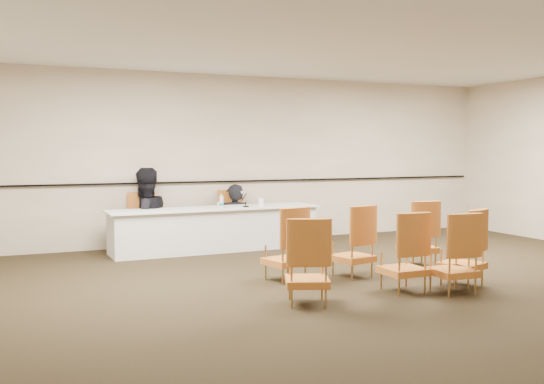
{
  "coord_description": "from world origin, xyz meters",
  "views": [
    {
      "loc": [
        -4.03,
        -6.32,
        1.67
      ],
      "look_at": [
        -0.17,
        2.6,
        0.99
      ],
      "focal_mm": 40.0,
      "sensor_mm": 36.0,
      "label": 1
    }
  ],
  "objects_px": {
    "panelist_main": "(234,229)",
    "panel_table": "(215,229)",
    "panelist_second": "(144,225)",
    "aud_chair_extra": "(453,253)",
    "aud_chair_front_right": "(418,233)",
    "coffee_cup": "(261,203)",
    "aud_chair_back_left": "(307,260)",
    "panelist_main_chair": "(234,217)",
    "aud_chair_front_left": "(285,244)",
    "panelist_second_chair": "(144,221)",
    "aud_chair_back_right": "(462,247)",
    "aud_chair_back_mid": "(403,251)",
    "drinking_glass": "(219,205)",
    "microphone": "(246,199)",
    "water_bottle": "(222,201)",
    "aud_chair_front_mid": "(352,241)"
  },
  "relations": [
    {
      "from": "panelist_second_chair",
      "to": "aud_chair_back_right",
      "type": "bearing_deg",
      "value": -55.58
    },
    {
      "from": "panelist_second",
      "to": "aud_chair_front_right",
      "type": "height_order",
      "value": "panelist_second"
    },
    {
      "from": "microphone",
      "to": "panelist_second_chair",
      "type": "bearing_deg",
      "value": 155.46
    },
    {
      "from": "panelist_main",
      "to": "drinking_glass",
      "type": "bearing_deg",
      "value": 64.33
    },
    {
      "from": "aud_chair_front_left",
      "to": "aud_chair_back_mid",
      "type": "height_order",
      "value": "same"
    },
    {
      "from": "aud_chair_front_left",
      "to": "aud_chair_back_left",
      "type": "relative_size",
      "value": 1.0
    },
    {
      "from": "panelist_main",
      "to": "drinking_glass",
      "type": "height_order",
      "value": "panelist_main"
    },
    {
      "from": "coffee_cup",
      "to": "aud_chair_front_left",
      "type": "relative_size",
      "value": 0.15
    },
    {
      "from": "panelist_second",
      "to": "aud_chair_back_mid",
      "type": "relative_size",
      "value": 1.99
    },
    {
      "from": "microphone",
      "to": "aud_chair_front_left",
      "type": "xyz_separation_m",
      "value": [
        -0.42,
        -2.5,
        -0.37
      ]
    },
    {
      "from": "coffee_cup",
      "to": "aud_chair_front_right",
      "type": "height_order",
      "value": "aud_chair_front_right"
    },
    {
      "from": "aud_chair_front_left",
      "to": "aud_chair_back_mid",
      "type": "xyz_separation_m",
      "value": [
        1.02,
        -1.09,
        0.0
      ]
    },
    {
      "from": "aud_chair_front_left",
      "to": "water_bottle",
      "type": "bearing_deg",
      "value": 77.12
    },
    {
      "from": "panel_table",
      "to": "aud_chair_extra",
      "type": "bearing_deg",
      "value": -69.56
    },
    {
      "from": "microphone",
      "to": "aud_chair_back_mid",
      "type": "relative_size",
      "value": 0.28
    },
    {
      "from": "panelist_main",
      "to": "panel_table",
      "type": "bearing_deg",
      "value": 59.59
    },
    {
      "from": "drinking_glass",
      "to": "aud_chair_front_right",
      "type": "xyz_separation_m",
      "value": [
        2.17,
        -2.44,
        -0.28
      ]
    },
    {
      "from": "aud_chair_front_right",
      "to": "coffee_cup",
      "type": "bearing_deg",
      "value": 127.5
    },
    {
      "from": "panelist_second",
      "to": "panelist_second_chair",
      "type": "height_order",
      "value": "panelist_second"
    },
    {
      "from": "aud_chair_front_left",
      "to": "coffee_cup",
      "type": "bearing_deg",
      "value": 61.45
    },
    {
      "from": "aud_chair_front_left",
      "to": "panelist_second_chair",
      "type": "bearing_deg",
      "value": 97.43
    },
    {
      "from": "coffee_cup",
      "to": "aud_chair_back_mid",
      "type": "distance_m",
      "value": 3.58
    },
    {
      "from": "coffee_cup",
      "to": "aud_chair_back_left",
      "type": "bearing_deg",
      "value": -104.71
    },
    {
      "from": "aud_chair_front_left",
      "to": "aud_chair_extra",
      "type": "xyz_separation_m",
      "value": [
        1.51,
        -1.38,
        0.0
      ]
    },
    {
      "from": "panel_table",
      "to": "aud_chair_back_mid",
      "type": "relative_size",
      "value": 3.72
    },
    {
      "from": "aud_chair_front_right",
      "to": "aud_chair_back_left",
      "type": "xyz_separation_m",
      "value": [
        -2.42,
        -1.29,
        0.0
      ]
    },
    {
      "from": "panelist_main",
      "to": "panelist_second_chair",
      "type": "bearing_deg",
      "value": 15.34
    },
    {
      "from": "water_bottle",
      "to": "coffee_cup",
      "type": "xyz_separation_m",
      "value": [
        0.69,
        -0.03,
        -0.04
      ]
    },
    {
      "from": "panelist_second",
      "to": "aud_chair_extra",
      "type": "relative_size",
      "value": 1.99
    },
    {
      "from": "aud_chair_front_mid",
      "to": "water_bottle",
      "type": "bearing_deg",
      "value": 96.4
    },
    {
      "from": "panelist_main",
      "to": "aud_chair_front_right",
      "type": "distance_m",
      "value": 3.47
    },
    {
      "from": "aud_chair_back_left",
      "to": "panelist_second",
      "type": "bearing_deg",
      "value": 123.5
    },
    {
      "from": "aud_chair_back_left",
      "to": "aud_chair_back_right",
      "type": "distance_m",
      "value": 2.16
    },
    {
      "from": "panelist_second_chair",
      "to": "drinking_glass",
      "type": "height_order",
      "value": "panelist_second_chair"
    },
    {
      "from": "drinking_glass",
      "to": "aud_chair_front_left",
      "type": "relative_size",
      "value": 0.11
    },
    {
      "from": "panelist_main",
      "to": "panelist_second_chair",
      "type": "distance_m",
      "value": 1.62
    },
    {
      "from": "panelist_second_chair",
      "to": "aud_chair_back_mid",
      "type": "xyz_separation_m",
      "value": [
        2.19,
        -4.18,
        0.0
      ]
    },
    {
      "from": "panelist_main",
      "to": "aud_chair_back_mid",
      "type": "distance_m",
      "value": 4.27
    },
    {
      "from": "aud_chair_back_left",
      "to": "aud_chair_back_right",
      "type": "relative_size",
      "value": 1.0
    },
    {
      "from": "panelist_second_chair",
      "to": "panel_table",
      "type": "bearing_deg",
      "value": -26.89
    },
    {
      "from": "panelist_main",
      "to": "panelist_main_chair",
      "type": "distance_m",
      "value": 0.22
    },
    {
      "from": "panelist_main_chair",
      "to": "aud_chair_front_mid",
      "type": "bearing_deg",
      "value": -83.44
    },
    {
      "from": "aud_chair_back_right",
      "to": "drinking_glass",
      "type": "bearing_deg",
      "value": 95.75
    },
    {
      "from": "aud_chair_extra",
      "to": "panelist_main",
      "type": "bearing_deg",
      "value": 106.62
    },
    {
      "from": "aud_chair_back_left",
      "to": "aud_chair_back_right",
      "type": "xyz_separation_m",
      "value": [
        2.16,
        0.06,
        0.0
      ]
    },
    {
      "from": "coffee_cup",
      "to": "panelist_main",
      "type": "bearing_deg",
      "value": 109.3
    },
    {
      "from": "panelist_main_chair",
      "to": "drinking_glass",
      "type": "relative_size",
      "value": 9.5
    },
    {
      "from": "panelist_main",
      "to": "panelist_main_chair",
      "type": "bearing_deg",
      "value": -0.0
    },
    {
      "from": "microphone",
      "to": "coffee_cup",
      "type": "bearing_deg",
      "value": -11.7
    },
    {
      "from": "aud_chair_back_left",
      "to": "aud_chair_extra",
      "type": "height_order",
      "value": "same"
    }
  ]
}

